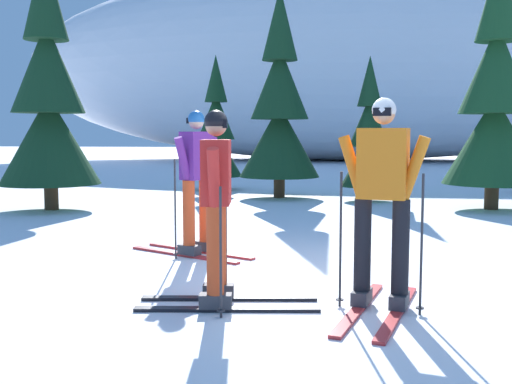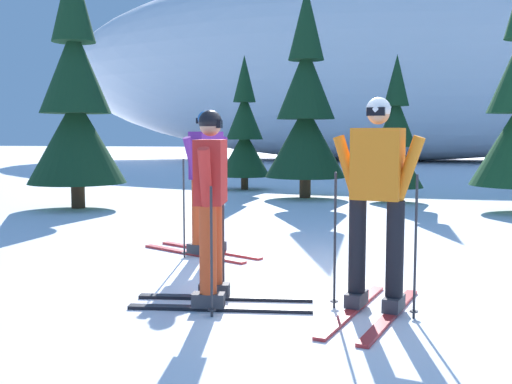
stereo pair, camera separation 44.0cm
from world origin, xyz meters
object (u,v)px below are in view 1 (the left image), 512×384
(skier_red_jacket, at_px, (217,204))
(pine_tree_far_left, at_px, (48,102))
(skier_orange_jacket, at_px, (382,199))
(pine_tree_right, at_px, (495,103))
(pine_tree_left, at_px, (216,134))
(pine_tree_center_right, at_px, (369,141))
(pine_tree_center_left, at_px, (280,110))
(skier_purple_jacket, at_px, (196,181))

(skier_red_jacket, relative_size, pine_tree_far_left, 0.34)
(skier_orange_jacket, distance_m, pine_tree_right, 8.01)
(skier_red_jacket, height_order, pine_tree_far_left, pine_tree_far_left)
(skier_red_jacket, bearing_deg, pine_tree_right, 61.86)
(pine_tree_left, height_order, pine_tree_center_right, pine_tree_left)
(skier_red_jacket, xyz_separation_m, pine_tree_center_left, (-0.44, 9.24, 1.15))
(skier_orange_jacket, height_order, skier_red_jacket, skier_orange_jacket)
(pine_tree_far_left, bearing_deg, pine_tree_right, 8.66)
(skier_orange_jacket, relative_size, pine_tree_center_left, 0.37)
(skier_purple_jacket, bearing_deg, pine_tree_right, 48.36)
(skier_red_jacket, height_order, pine_tree_center_right, pine_tree_center_right)
(skier_purple_jacket, bearing_deg, pine_tree_center_left, 87.60)
(skier_purple_jacket, relative_size, pine_tree_center_right, 0.55)
(pine_tree_center_right, distance_m, pine_tree_right, 2.82)
(skier_purple_jacket, xyz_separation_m, pine_tree_left, (-1.62, 8.81, 0.57))
(pine_tree_center_left, bearing_deg, pine_tree_left, 137.26)
(pine_tree_far_left, bearing_deg, skier_purple_jacket, -45.35)
(skier_red_jacket, xyz_separation_m, skier_purple_jacket, (-0.73, 2.20, 0.03))
(pine_tree_center_left, bearing_deg, pine_tree_right, -20.29)
(pine_tree_right, bearing_deg, pine_tree_far_left, -171.34)
(skier_orange_jacket, distance_m, pine_tree_center_right, 8.73)
(pine_tree_center_right, bearing_deg, pine_tree_far_left, -157.94)
(skier_red_jacket, bearing_deg, pine_tree_far_left, 127.15)
(pine_tree_center_left, bearing_deg, pine_tree_center_right, -11.33)
(skier_orange_jacket, distance_m, skier_red_jacket, 1.43)
(skier_orange_jacket, height_order, pine_tree_right, pine_tree_right)
(pine_tree_right, bearing_deg, pine_tree_center_right, 152.73)
(skier_orange_jacket, bearing_deg, skier_red_jacket, -175.98)
(pine_tree_far_left, relative_size, pine_tree_center_left, 1.04)
(pine_tree_center_left, bearing_deg, skier_orange_jacket, -78.46)
(skier_orange_jacket, xyz_separation_m, pine_tree_center_right, (0.21, 8.72, 0.40))
(skier_orange_jacket, relative_size, pine_tree_far_left, 0.36)
(pine_tree_left, bearing_deg, skier_orange_jacket, -70.90)
(skier_orange_jacket, relative_size, pine_tree_right, 0.36)
(skier_orange_jacket, height_order, pine_tree_left, pine_tree_left)
(pine_tree_far_left, bearing_deg, pine_tree_center_left, 34.93)
(pine_tree_right, bearing_deg, skier_orange_jacket, -109.34)
(pine_tree_far_left, bearing_deg, skier_red_jacket, -52.85)
(pine_tree_far_left, distance_m, pine_tree_left, 5.36)
(pine_tree_center_left, xyz_separation_m, pine_tree_center_right, (2.08, -0.42, -0.70))
(pine_tree_center_left, bearing_deg, pine_tree_far_left, -145.07)
(pine_tree_far_left, relative_size, pine_tree_center_right, 1.57)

